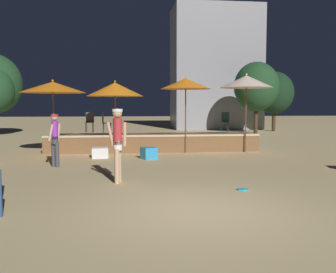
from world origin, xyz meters
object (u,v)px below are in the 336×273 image
object	(u,v)px
patio_umbrella_3	(246,82)
bistro_chair_2	(225,120)
cube_seat_3	(100,153)
bistro_chair_1	(105,121)
cube_seat_1	(149,153)
frisbee_disc	(243,189)
background_tree_2	(256,87)
person_2	(118,140)
patio_umbrella_2	(53,87)
patio_umbrella_1	(186,84)
patio_umbrella_0	(115,89)
bistro_chair_0	(90,120)
background_tree_1	(274,93)
person_0	(55,137)

from	to	relation	value
patio_umbrella_3	bistro_chair_2	world-z (taller)	patio_umbrella_3
cube_seat_3	bistro_chair_1	xyz separation A→B (m)	(0.08, 2.09, 1.10)
cube_seat_1	bistro_chair_2	xyz separation A→B (m)	(3.73, 3.24, 1.08)
patio_umbrella_3	frisbee_disc	distance (m)	7.77
bistro_chair_2	frisbee_disc	distance (m)	8.84
frisbee_disc	background_tree_2	xyz separation A→B (m)	(6.37, 16.92, 3.22)
person_2	bistro_chair_1	size ratio (longest dim) A/B	2.09
patio_umbrella_3	background_tree_2	distance (m)	10.89
bistro_chair_1	background_tree_2	size ratio (longest dim) A/B	0.18
patio_umbrella_2	person_2	distance (m)	6.47
frisbee_disc	cube_seat_1	bearing A→B (deg)	109.16
patio_umbrella_2	frisbee_disc	xyz separation A→B (m)	(5.49, -6.88, -2.64)
patio_umbrella_1	patio_umbrella_2	bearing A→B (deg)	-179.65
patio_umbrella_3	frisbee_disc	size ratio (longest dim) A/B	12.63
cube_seat_1	background_tree_2	xyz separation A→B (m)	(8.21, 11.62, 3.02)
patio_umbrella_2	patio_umbrella_0	bearing A→B (deg)	4.50
bistro_chair_0	cube_seat_1	bearing A→B (deg)	-51.23
patio_umbrella_0	patio_umbrella_3	distance (m)	5.40
person_2	frisbee_disc	world-z (taller)	person_2
background_tree_1	patio_umbrella_0	bearing A→B (deg)	-134.24
patio_umbrella_2	cube_seat_3	size ratio (longest dim) A/B	4.71
patio_umbrella_3	cube_seat_3	xyz separation A→B (m)	(-5.94, -1.01, -2.74)
bistro_chair_2	patio_umbrella_0	bearing A→B (deg)	-141.23
person_2	bistro_chair_2	xyz separation A→B (m)	(4.78, 7.38, 0.20)
cube_seat_3	patio_umbrella_2	bearing A→B (deg)	150.36
person_2	background_tree_2	xyz separation A→B (m)	(9.26, 15.76, 2.15)
bistro_chair_0	frisbee_disc	xyz separation A→B (m)	(4.26, -8.72, -1.28)
patio_umbrella_2	person_2	bearing A→B (deg)	-65.51
patio_umbrella_3	background_tree_2	world-z (taller)	background_tree_2
cube_seat_1	cube_seat_3	size ratio (longest dim) A/B	1.02
background_tree_2	cube_seat_1	bearing A→B (deg)	-125.26
cube_seat_1	bistro_chair_0	size ratio (longest dim) A/B	0.71
bistro_chair_2	patio_umbrella_1	bearing A→B (deg)	-120.04
patio_umbrella_0	background_tree_2	size ratio (longest dim) A/B	0.60
cube_seat_1	bistro_chair_1	world-z (taller)	bistro_chair_1
patio_umbrella_2	bistro_chair_0	bearing A→B (deg)	56.26
patio_umbrella_1	bistro_chair_1	world-z (taller)	patio_umbrella_1
patio_umbrella_0	patio_umbrella_2	distance (m)	2.42
bistro_chair_1	background_tree_1	xyz separation A→B (m)	(12.07, 11.07, 1.60)
background_tree_2	background_tree_1	bearing A→B (deg)	43.80
bistro_chair_2	background_tree_2	world-z (taller)	background_tree_2
bistro_chair_1	background_tree_1	size ratio (longest dim) A/B	0.20
person_0	background_tree_2	world-z (taller)	background_tree_2
person_2	cube_seat_3	bearing A→B (deg)	23.57
patio_umbrella_0	bistro_chair_0	xyz separation A→B (m)	(-1.18, 1.65, -1.30)
patio_umbrella_1	patio_umbrella_3	xyz separation A→B (m)	(2.53, -0.08, 0.10)
bistro_chair_0	background_tree_2	distance (m)	13.57
cube_seat_3	bistro_chair_0	world-z (taller)	bistro_chair_0
bistro_chair_1	background_tree_2	bearing A→B (deg)	-45.34
patio_umbrella_3	background_tree_1	bearing A→B (deg)	62.91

